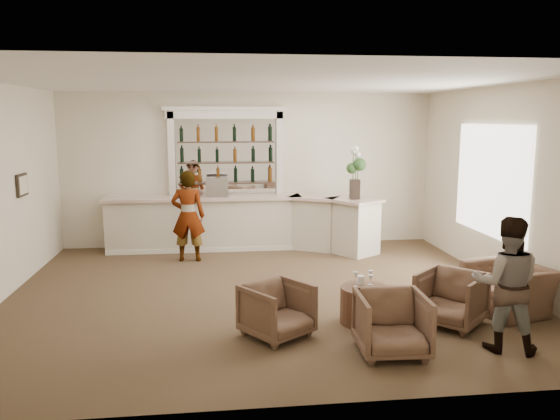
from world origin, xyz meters
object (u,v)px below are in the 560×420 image
object	(u,v)px
cocktail_table	(364,305)
armchair_left	(277,310)
bar_counter	(244,223)
guest	(506,284)
flower_vase	(355,170)
sommelier	(188,216)
armchair_center	(392,324)
espresso_machine	(217,187)
armchair_far	(508,288)
armchair_right	(451,299)

from	to	relation	value
cocktail_table	armchair_left	size ratio (longest dim) A/B	0.86
bar_counter	guest	distance (m)	6.17
armchair_left	flower_vase	bearing A→B (deg)	27.82
cocktail_table	sommelier	bearing A→B (deg)	124.77
bar_counter	cocktail_table	xyz separation A→B (m)	(1.40, -4.43, -0.32)
sommelier	flower_vase	world-z (taller)	flower_vase
bar_counter	cocktail_table	distance (m)	4.66
sommelier	armchair_center	world-z (taller)	sommelier
espresso_machine	cocktail_table	bearing A→B (deg)	-65.23
bar_counter	armchair_left	size ratio (longest dim) A/B	7.46
bar_counter	sommelier	world-z (taller)	sommelier
armchair_far	bar_counter	bearing A→B (deg)	-154.93
cocktail_table	armchair_right	bearing A→B (deg)	-10.49
armchair_right	flower_vase	distance (m)	4.23
cocktail_table	guest	distance (m)	1.85
guest	espresso_machine	size ratio (longest dim) A/B	3.55
sommelier	armchair_right	bearing A→B (deg)	137.90
armchair_far	cocktail_table	bearing A→B (deg)	-100.12
bar_counter	armchair_left	xyz separation A→B (m)	(0.17, -4.77, -0.22)
guest	flower_vase	bearing A→B (deg)	-61.09
armchair_right	flower_vase	bearing A→B (deg)	140.74
guest	armchair_far	xyz separation A→B (m)	(0.74, 1.23, -0.47)
cocktail_table	flower_vase	size ratio (longest dim) A/B	0.62
espresso_machine	flower_vase	xyz separation A→B (m)	(2.76, -0.64, 0.40)
armchair_right	bar_counter	bearing A→B (deg)	164.89
armchair_left	armchair_far	size ratio (longest dim) A/B	0.73
bar_counter	guest	bearing A→B (deg)	-62.76
guest	armchair_left	distance (m)	2.79
armchair_center	armchair_right	distance (m)	1.35
sommelier	armchair_right	world-z (taller)	sommelier
bar_counter	armchair_center	distance (m)	5.64
guest	armchair_left	xyz separation A→B (m)	(-2.65, 0.71, -0.47)
sommelier	espresso_machine	xyz separation A→B (m)	(0.57, 0.79, 0.45)
armchair_right	espresso_machine	bearing A→B (deg)	169.89
guest	flower_vase	size ratio (longest dim) A/B	1.53
guest	armchair_right	world-z (taller)	guest
guest	armchair_center	world-z (taller)	guest
guest	armchair_far	world-z (taller)	guest
guest	armchair_left	bearing A→B (deg)	6.78
bar_counter	armchair_left	bearing A→B (deg)	-87.97
bar_counter	armchair_right	bearing A→B (deg)	-61.39
armchair_far	armchair_right	bearing A→B (deg)	-84.17
cocktail_table	sommelier	distance (m)	4.46
espresso_machine	flower_vase	size ratio (longest dim) A/B	0.43
armchair_left	sommelier	bearing A→B (deg)	72.30
bar_counter	armchair_center	xyz separation A→B (m)	(1.45, -5.45, -0.20)
cocktail_table	guest	world-z (taller)	guest
armchair_right	espresso_machine	distance (m)	5.64
bar_counter	armchair_far	xyz separation A→B (m)	(3.56, -4.25, -0.23)
espresso_machine	flower_vase	world-z (taller)	flower_vase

